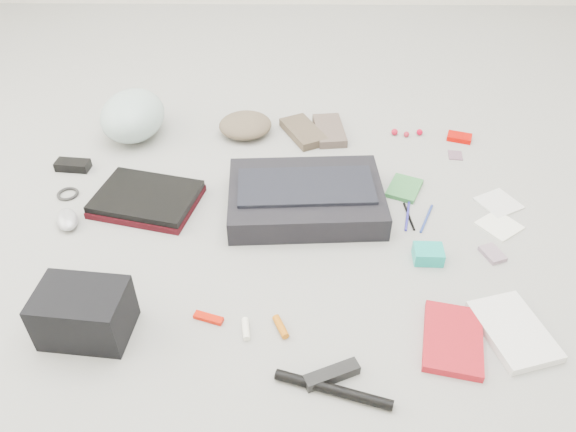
{
  "coord_description": "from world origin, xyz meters",
  "views": [
    {
      "loc": [
        0.02,
        -1.33,
        1.17
      ],
      "look_at": [
        0.0,
        0.0,
        0.05
      ],
      "focal_mm": 35.0,
      "sensor_mm": 36.0,
      "label": 1
    }
  ],
  "objects_px": {
    "accordion_wallet": "(428,254)",
    "laptop": "(146,196)",
    "book_red": "(453,339)",
    "camera_bag": "(84,313)",
    "bike_helmet": "(133,116)",
    "messenger_bag": "(306,198)"
  },
  "relations": [
    {
      "from": "accordion_wallet",
      "to": "laptop",
      "type": "bearing_deg",
      "value": 165.83
    },
    {
      "from": "book_red",
      "to": "accordion_wallet",
      "type": "height_order",
      "value": "accordion_wallet"
    },
    {
      "from": "camera_bag",
      "to": "book_red",
      "type": "distance_m",
      "value": 0.94
    },
    {
      "from": "bike_helmet",
      "to": "book_red",
      "type": "bearing_deg",
      "value": -37.89
    },
    {
      "from": "laptop",
      "to": "bike_helmet",
      "type": "xyz_separation_m",
      "value": [
        -0.13,
        0.43,
        0.06
      ]
    },
    {
      "from": "messenger_bag",
      "to": "laptop",
      "type": "height_order",
      "value": "messenger_bag"
    },
    {
      "from": "laptop",
      "to": "accordion_wallet",
      "type": "height_order",
      "value": "laptop"
    },
    {
      "from": "bike_helmet",
      "to": "messenger_bag",
      "type": "bearing_deg",
      "value": -28.02
    },
    {
      "from": "laptop",
      "to": "accordion_wallet",
      "type": "relative_size",
      "value": 3.74
    },
    {
      "from": "messenger_bag",
      "to": "book_red",
      "type": "xyz_separation_m",
      "value": [
        0.37,
        -0.54,
        -0.03
      ]
    },
    {
      "from": "bike_helmet",
      "to": "camera_bag",
      "type": "relative_size",
      "value": 1.33
    },
    {
      "from": "accordion_wallet",
      "to": "messenger_bag",
      "type": "bearing_deg",
      "value": 147.99
    },
    {
      "from": "laptop",
      "to": "camera_bag",
      "type": "distance_m",
      "value": 0.53
    },
    {
      "from": "camera_bag",
      "to": "book_red",
      "type": "bearing_deg",
      "value": 4.48
    },
    {
      "from": "laptop",
      "to": "camera_bag",
      "type": "relative_size",
      "value": 1.45
    },
    {
      "from": "book_red",
      "to": "bike_helmet",
      "type": "bearing_deg",
      "value": 148.59
    },
    {
      "from": "book_red",
      "to": "accordion_wallet",
      "type": "distance_m",
      "value": 0.3
    },
    {
      "from": "book_red",
      "to": "accordion_wallet",
      "type": "xyz_separation_m",
      "value": [
        -0.01,
        0.3,
        0.01
      ]
    },
    {
      "from": "laptop",
      "to": "bike_helmet",
      "type": "height_order",
      "value": "bike_helmet"
    },
    {
      "from": "messenger_bag",
      "to": "accordion_wallet",
      "type": "height_order",
      "value": "messenger_bag"
    },
    {
      "from": "messenger_bag",
      "to": "bike_helmet",
      "type": "height_order",
      "value": "bike_helmet"
    },
    {
      "from": "laptop",
      "to": "camera_bag",
      "type": "height_order",
      "value": "camera_bag"
    }
  ]
}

